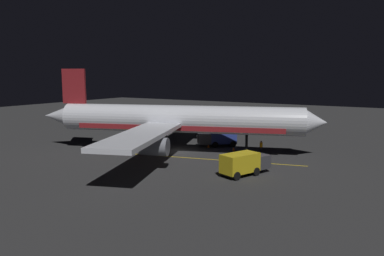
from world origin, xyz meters
The scene contains 9 objects.
ground_plane centered at (0.00, 0.00, -0.10)m, with size 180.00×180.00×0.20m, color #2D2D2E.
apron_guide_stripe centered at (2.68, 4.00, 0.00)m, with size 0.24×28.22×0.01m, color gold.
airliner centered at (0.21, -0.60, 4.43)m, with size 40.28×39.58×11.62m.
baggage_truck centered at (6.99, 12.73, 1.26)m, with size 6.33×4.12×2.45m.
catering_truck centered at (-6.36, 2.96, 1.31)m, with size 5.21×5.71×2.61m.
ground_crew_worker centered at (-4.83, 10.25, 0.89)m, with size 0.40×0.40×1.74m.
traffic_cone_near_left centered at (-4.52, 2.15, 0.25)m, with size 0.50×0.50×0.55m.
traffic_cone_near_right centered at (2.72, 11.04, 0.25)m, with size 0.50×0.50×0.55m.
traffic_cone_under_wing centered at (-4.20, 6.40, 0.25)m, with size 0.50×0.50×0.55m.
Camera 1 is at (43.92, 28.30, 10.87)m, focal length 35.23 mm.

